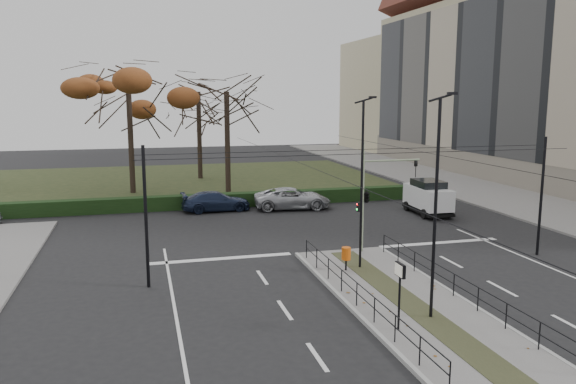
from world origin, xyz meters
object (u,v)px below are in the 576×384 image
object	(u,v)px
rust_tree	(128,87)
streetlamp_median_far	(362,182)
white_van	(428,196)
bare_tree_near	(227,99)
traffic_light	(368,195)
bare_tree_center	(198,98)
litter_bin	(346,254)
streetlamp_median_near	(436,206)
parked_car_third	(216,201)
info_panel	(400,278)
parked_car_fourth	(292,198)

from	to	relation	value
rust_tree	streetlamp_median_far	bearing A→B (deg)	-66.98
white_van	bare_tree_near	size ratio (longest dim) A/B	0.41
traffic_light	rust_tree	world-z (taller)	rust_tree
traffic_light	bare_tree_center	world-z (taller)	bare_tree_center
litter_bin	white_van	distance (m)	14.80
streetlamp_median_near	parked_car_third	bearing A→B (deg)	102.55
parked_car_third	rust_tree	size ratio (longest dim) A/B	0.42
streetlamp_median_far	rust_tree	distance (m)	26.82
info_panel	streetlamp_median_near	distance (m)	2.83
streetlamp_median_near	parked_car_fourth	xyz separation A→B (m)	(0.59, 21.05, -3.42)
streetlamp_median_far	parked_car_third	world-z (taller)	streetlamp_median_far
traffic_light	white_van	distance (m)	11.36
streetlamp_median_near	bare_tree_near	xyz separation A→B (m)	(-2.81, 29.08, 3.58)
traffic_light	bare_tree_near	distance (m)	21.18
litter_bin	rust_tree	distance (m)	27.47
info_panel	bare_tree_near	world-z (taller)	bare_tree_near
litter_bin	streetlamp_median_near	xyz separation A→B (m)	(1.00, -5.98, 3.28)
bare_tree_center	rust_tree	bearing A→B (deg)	-131.79
parked_car_fourth	streetlamp_median_near	bearing A→B (deg)	-174.86
traffic_light	rust_tree	bearing A→B (deg)	118.41
streetlamp_median_far	bare_tree_near	distance (m)	23.30
streetlamp_median_far	rust_tree	world-z (taller)	rust_tree
traffic_light	parked_car_fourth	bearing A→B (deg)	92.90
traffic_light	streetlamp_median_near	bearing A→B (deg)	-97.81
bare_tree_near	info_panel	bearing A→B (deg)	-87.73
white_van	traffic_light	bearing A→B (deg)	-134.26
bare_tree_near	traffic_light	bearing A→B (deg)	-78.78
info_panel	parked_car_third	distance (m)	22.62
streetlamp_median_far	rust_tree	xyz separation A→B (m)	(-10.33, 24.32, 4.57)
parked_car_third	white_van	xyz separation A→B (m)	(13.86, -4.80, 0.54)
traffic_light	litter_bin	bearing A→B (deg)	-127.78
parked_car_third	info_panel	bearing A→B (deg)	-174.62
streetlamp_median_near	traffic_light	bearing A→B (deg)	82.19
streetlamp_median_far	white_van	bearing A→B (deg)	49.04
streetlamp_median_far	bare_tree_center	distance (m)	31.85
streetlamp_median_far	parked_car_fourth	xyz separation A→B (m)	(0.79, 14.83, -3.36)
info_panel	bare_tree_center	world-z (taller)	bare_tree_center
traffic_light	info_panel	bearing A→B (deg)	-106.58
traffic_light	streetlamp_median_near	distance (m)	8.98
parked_car_fourth	white_van	distance (m)	9.44
streetlamp_median_near	streetlamp_median_far	bearing A→B (deg)	91.84
parked_car_third	white_van	bearing A→B (deg)	-111.86
info_panel	parked_car_third	size ratio (longest dim) A/B	0.49
parked_car_fourth	white_van	world-z (taller)	white_van
parked_car_third	bare_tree_center	distance (m)	17.46
white_van	bare_tree_near	bearing A→B (deg)	134.11
parked_car_fourth	rust_tree	bearing A→B (deg)	56.30
info_panel	parked_car_fourth	size ratio (longest dim) A/B	0.43
streetlamp_median_far	bare_tree_center	size ratio (longest dim) A/B	0.71
white_van	bare_tree_near	world-z (taller)	bare_tree_near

